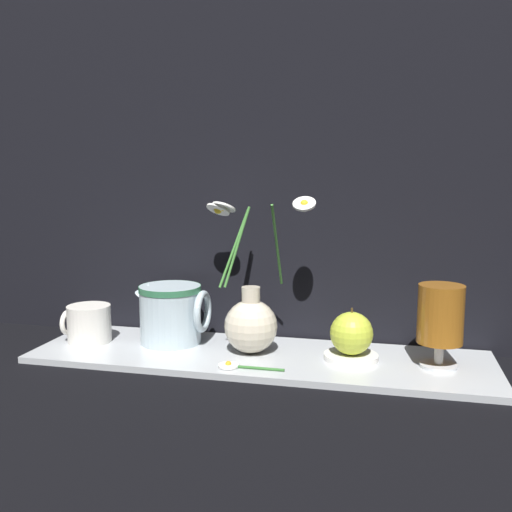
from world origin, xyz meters
The scene contains 10 objects.
ground_plane centered at (0.00, 0.00, 0.00)m, with size 6.00×6.00×0.00m, color black.
shelf centered at (0.00, 0.00, 0.01)m, with size 0.86×0.24×0.01m.
backdrop_wall centered at (0.00, 0.14, 0.55)m, with size 1.36×0.02×1.10m.
vase_with_flowers centered at (-0.02, 0.01, 0.07)m, with size 0.22×0.12×0.30m.
yellow_mug centered at (-0.35, 0.00, 0.05)m, with size 0.10×0.09×0.07m.
ceramic_pitcher centered at (-0.19, 0.03, 0.08)m, with size 0.15×0.12×0.13m.
tea_glass centered at (0.32, 0.00, 0.10)m, with size 0.08×0.08×0.15m.
saucer_plate centered at (0.17, 0.01, 0.02)m, with size 0.10×0.10×0.01m.
orange_fruit centered at (0.17, 0.01, 0.06)m, with size 0.08×0.08×0.09m.
loose_daisy centered at (-0.02, -0.08, 0.02)m, with size 0.12×0.04×0.01m.
Camera 1 is at (0.23, -1.01, 0.35)m, focal length 40.00 mm.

